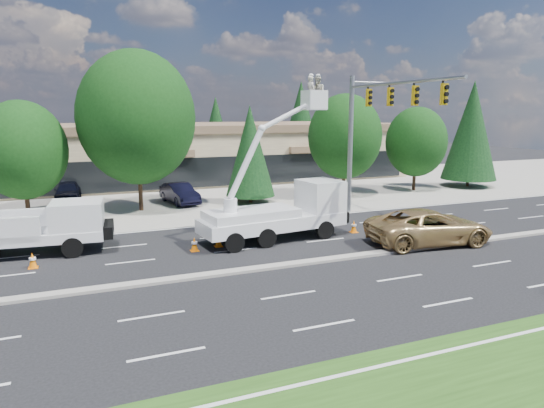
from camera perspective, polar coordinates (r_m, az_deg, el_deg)
name	(u,v)px	position (r m, az deg, el deg)	size (l,w,h in m)	color
ground	(258,270)	(21.11, -1.61, -7.73)	(140.00, 140.00, 0.00)	black
concrete_apron	(171,196)	(39.95, -11.75, 0.93)	(140.00, 22.00, 0.01)	gray
road_median	(258,268)	(21.10, -1.61, -7.58)	(120.00, 0.55, 0.12)	gray
strip_mall	(151,152)	(49.38, -14.02, 5.99)	(50.40, 15.40, 5.50)	tan
tree_front_c	(22,150)	(33.97, -27.31, 5.64)	(5.36, 5.36, 7.44)	#332114
tree_front_d	(137,118)	(33.99, -15.63, 9.73)	(7.76, 7.76, 10.76)	#332114
tree_front_e	(250,151)	(35.94, -2.59, 6.25)	(3.65, 3.65, 7.19)	#332114
tree_front_f	(345,137)	(39.28, 8.56, 7.85)	(5.86, 5.86, 8.13)	#332114
tree_front_g	(416,142)	(43.30, 16.60, 7.02)	(5.14, 5.14, 7.14)	#332114
tree_front_h	(471,130)	(47.23, 22.41, 8.01)	(4.79, 4.79, 9.43)	#332114
tree_back_b	(100,117)	(60.83, -19.62, 9.62)	(5.75, 5.75, 11.34)	#332114
tree_back_c	(216,128)	(63.12, -6.60, 8.84)	(4.36, 4.36, 8.59)	#332114
tree_back_d	(301,119)	(67.33, 3.41, 10.01)	(5.46, 5.46, 10.76)	#332114
signal_mast	(370,122)	(30.92, 11.42, 9.39)	(2.76, 10.16, 9.00)	gray
utility_pickup	(44,233)	(25.60, -25.28, -3.10)	(6.65, 3.03, 2.47)	white
bucket_truck	(286,204)	(25.78, 1.66, -0.02)	(8.09, 3.29, 8.66)	white
traffic_cone_a	(33,260)	(23.66, -26.34, -5.97)	(0.40, 0.40, 0.70)	orange
traffic_cone_b	(194,244)	(24.04, -9.12, -4.70)	(0.40, 0.40, 0.70)	orange
traffic_cone_c	(218,240)	(24.64, -6.32, -4.24)	(0.40, 0.40, 0.70)	orange
traffic_cone_d	(354,227)	(27.72, 9.60, -2.63)	(0.40, 0.40, 0.70)	orange
minivan	(429,227)	(26.16, 18.02, -2.57)	(2.98, 6.45, 1.79)	tan
parked_car_west	(68,191)	(39.98, -22.89, 1.41)	(1.81, 4.49, 1.53)	black
parked_car_east	(180,193)	(36.53, -10.81, 1.24)	(1.59, 4.57, 1.50)	black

